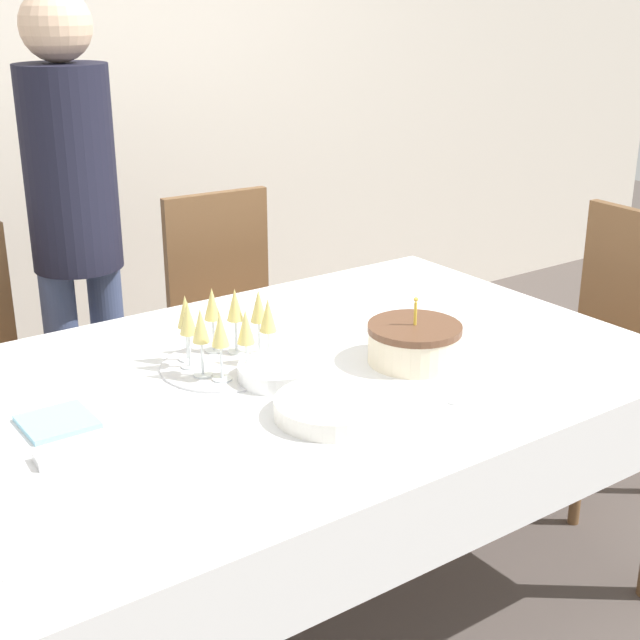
{
  "coord_description": "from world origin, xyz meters",
  "views": [
    {
      "loc": [
        -1.03,
        -1.71,
        1.61
      ],
      "look_at": [
        0.18,
        -0.01,
        0.84
      ],
      "focal_mm": 50.0,
      "sensor_mm": 36.0,
      "label": 1
    }
  ],
  "objects_px": {
    "birthday_cake": "(414,343)",
    "champagne_tray": "(224,332)",
    "plate_stack_main": "(333,408)",
    "dining_chair_right_end": "(603,341)",
    "person_standing": "(74,208)",
    "plate_stack_dessert": "(277,372)",
    "dining_chair_far_right": "(233,316)"
  },
  "relations": [
    {
      "from": "birthday_cake",
      "to": "plate_stack_main",
      "type": "bearing_deg",
      "value": -159.43
    },
    {
      "from": "dining_chair_far_right",
      "to": "person_standing",
      "type": "xyz_separation_m",
      "value": [
        -0.54,
        0.02,
        0.47
      ]
    },
    {
      "from": "dining_chair_far_right",
      "to": "champagne_tray",
      "type": "distance_m",
      "value": 0.99
    },
    {
      "from": "birthday_cake",
      "to": "dining_chair_right_end",
      "type": "bearing_deg",
      "value": 7.64
    },
    {
      "from": "dining_chair_far_right",
      "to": "champagne_tray",
      "type": "height_order",
      "value": "dining_chair_far_right"
    },
    {
      "from": "dining_chair_far_right",
      "to": "plate_stack_main",
      "type": "relative_size",
      "value": 3.59
    },
    {
      "from": "birthday_cake",
      "to": "champagne_tray",
      "type": "height_order",
      "value": "champagne_tray"
    },
    {
      "from": "plate_stack_dessert",
      "to": "dining_chair_right_end",
      "type": "bearing_deg",
      "value": 1.06
    },
    {
      "from": "dining_chair_far_right",
      "to": "plate_stack_main",
      "type": "distance_m",
      "value": 1.29
    },
    {
      "from": "champagne_tray",
      "to": "plate_stack_main",
      "type": "xyz_separation_m",
      "value": [
        0.05,
        -0.39,
        -0.07
      ]
    },
    {
      "from": "dining_chair_right_end",
      "to": "plate_stack_main",
      "type": "distance_m",
      "value": 1.36
    },
    {
      "from": "dining_chair_right_end",
      "to": "champagne_tray",
      "type": "height_order",
      "value": "dining_chair_right_end"
    },
    {
      "from": "birthday_cake",
      "to": "person_standing",
      "type": "relative_size",
      "value": 0.15
    },
    {
      "from": "plate_stack_main",
      "to": "plate_stack_dessert",
      "type": "bearing_deg",
      "value": 88.9
    },
    {
      "from": "person_standing",
      "to": "champagne_tray",
      "type": "bearing_deg",
      "value": -86.04
    },
    {
      "from": "champagne_tray",
      "to": "plate_stack_main",
      "type": "bearing_deg",
      "value": -81.93
    },
    {
      "from": "birthday_cake",
      "to": "person_standing",
      "type": "xyz_separation_m",
      "value": [
        -0.47,
        1.08,
        0.21
      ]
    },
    {
      "from": "birthday_cake",
      "to": "plate_stack_dessert",
      "type": "height_order",
      "value": "birthday_cake"
    },
    {
      "from": "birthday_cake",
      "to": "champagne_tray",
      "type": "xyz_separation_m",
      "value": [
        -0.41,
        0.25,
        0.04
      ]
    },
    {
      "from": "plate_stack_main",
      "to": "plate_stack_dessert",
      "type": "distance_m",
      "value": 0.24
    },
    {
      "from": "plate_stack_main",
      "to": "plate_stack_dessert",
      "type": "height_order",
      "value": "same"
    },
    {
      "from": "dining_chair_far_right",
      "to": "dining_chair_right_end",
      "type": "height_order",
      "value": "same"
    },
    {
      "from": "champagne_tray",
      "to": "birthday_cake",
      "type": "bearing_deg",
      "value": -31.7
    },
    {
      "from": "birthday_cake",
      "to": "person_standing",
      "type": "bearing_deg",
      "value": 113.28
    },
    {
      "from": "dining_chair_right_end",
      "to": "champagne_tray",
      "type": "bearing_deg",
      "value": 174.85
    },
    {
      "from": "plate_stack_dessert",
      "to": "champagne_tray",
      "type": "bearing_deg",
      "value": 111.84
    },
    {
      "from": "plate_stack_dessert",
      "to": "person_standing",
      "type": "height_order",
      "value": "person_standing"
    },
    {
      "from": "champagne_tray",
      "to": "plate_stack_main",
      "type": "relative_size",
      "value": 1.24
    },
    {
      "from": "dining_chair_right_end",
      "to": "plate_stack_main",
      "type": "relative_size",
      "value": 3.59
    },
    {
      "from": "champagne_tray",
      "to": "plate_stack_dessert",
      "type": "xyz_separation_m",
      "value": [
        0.06,
        -0.15,
        -0.07
      ]
    },
    {
      "from": "champagne_tray",
      "to": "plate_stack_dessert",
      "type": "height_order",
      "value": "champagne_tray"
    },
    {
      "from": "birthday_cake",
      "to": "dining_chair_far_right",
      "type": "bearing_deg",
      "value": 86.08
    }
  ]
}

